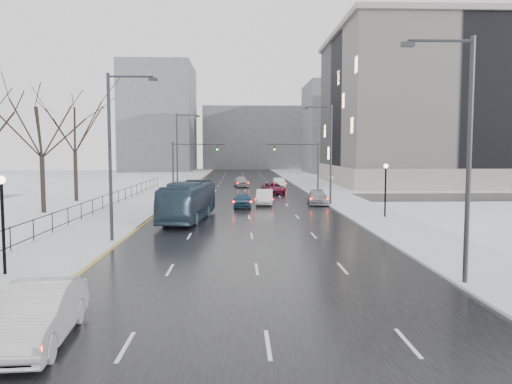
{
  "coord_description": "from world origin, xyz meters",
  "views": [
    {
      "loc": [
        -0.81,
        -9.66,
        5.53
      ],
      "look_at": [
        0.42,
        26.35,
        2.5
      ],
      "focal_mm": 35.0,
      "sensor_mm": 36.0,
      "label": 1
    }
  ],
  "objects": [
    {
      "name": "mast_signal_right",
      "position": [
        7.33,
        48.0,
        4.11
      ],
      "size": [
        6.1,
        0.33,
        6.5
      ],
      "color": "#2D2D33",
      "rests_on": "ground"
    },
    {
      "name": "streetlight_r_mid",
      "position": [
        8.17,
        40.0,
        5.62
      ],
      "size": [
        2.95,
        0.25,
        10.0
      ],
      "color": "#2D2D33",
      "rests_on": "ground"
    },
    {
      "name": "mast_signal_left",
      "position": [
        -7.33,
        48.0,
        4.11
      ],
      "size": [
        6.1,
        0.33,
        6.5
      ],
      "color": "#2D2D33",
      "rests_on": "ground"
    },
    {
      "name": "sidewalk_right",
      "position": [
        10.5,
        60.0,
        0.08
      ],
      "size": [
        5.0,
        150.0,
        0.16
      ],
      "primitive_type": "cube",
      "color": "silver",
      "rests_on": "ground"
    },
    {
      "name": "streetlight_l_far",
      "position": [
        -8.17,
        52.0,
        5.62
      ],
      "size": [
        2.95,
        0.25,
        10.0
      ],
      "color": "#2D2D33",
      "rests_on": "ground"
    },
    {
      "name": "bldg_far_center",
      "position": [
        4.0,
        140.0,
        9.0
      ],
      "size": [
        30.0,
        18.0,
        18.0
      ],
      "primitive_type": "cube",
      "color": "slate",
      "rests_on": "ground"
    },
    {
      "name": "no_uturn_sign",
      "position": [
        9.2,
        44.0,
        2.3
      ],
      "size": [
        0.6,
        0.06,
        2.7
      ],
      "color": "#2D2D33",
      "rests_on": "sidewalk_right"
    },
    {
      "name": "lamppost_l",
      "position": [
        -11.0,
        12.0,
        2.94
      ],
      "size": [
        0.36,
        0.36,
        4.28
      ],
      "color": "black",
      "rests_on": "sidewalk_left"
    },
    {
      "name": "streetlight_r_near",
      "position": [
        8.17,
        10.0,
        5.62
      ],
      "size": [
        2.95,
        0.25,
        10.0
      ],
      "color": "#2D2D33",
      "rests_on": "ground"
    },
    {
      "name": "civic_building",
      "position": [
        35.0,
        72.0,
        11.21
      ],
      "size": [
        41.0,
        31.0,
        24.8
      ],
      "color": "gray",
      "rests_on": "ground"
    },
    {
      "name": "sedan_right_near",
      "position": [
        1.77,
        40.37,
        0.81
      ],
      "size": [
        1.95,
        4.75,
        1.53
      ],
      "primitive_type": "imported",
      "rotation": [
        0.0,
        0.0,
        -0.07
      ],
      "color": "white",
      "rests_on": "road"
    },
    {
      "name": "road",
      "position": [
        0.0,
        60.0,
        0.02
      ],
      "size": [
        16.0,
        150.0,
        0.04
      ],
      "primitive_type": "cube",
      "color": "black",
      "rests_on": "ground"
    },
    {
      "name": "lamppost_r_mid",
      "position": [
        11.0,
        30.0,
        2.94
      ],
      "size": [
        0.36,
        0.36,
        4.28
      ],
      "color": "black",
      "rests_on": "sidewalk_right"
    },
    {
      "name": "park_strip",
      "position": [
        -20.0,
        60.0,
        0.06
      ],
      "size": [
        14.0,
        150.0,
        0.12
      ],
      "primitive_type": "cube",
      "color": "white",
      "rests_on": "ground"
    },
    {
      "name": "iron_fence",
      "position": [
        -13.0,
        30.0,
        0.91
      ],
      "size": [
        0.06,
        70.0,
        1.3
      ],
      "color": "black",
      "rests_on": "sidewalk_left"
    },
    {
      "name": "sedan_center_near",
      "position": [
        -0.5,
        37.96,
        0.75
      ],
      "size": [
        1.68,
        4.16,
        1.41
      ],
      "primitive_type": "imported",
      "rotation": [
        0.0,
        0.0,
        -0.0
      ],
      "color": "navy",
      "rests_on": "road"
    },
    {
      "name": "sedan_right_cross",
      "position": [
        3.5,
        52.61,
        0.76
      ],
      "size": [
        2.97,
        5.44,
        1.44
      ],
      "primitive_type": "imported",
      "rotation": [
        0.0,
        0.0,
        0.11
      ],
      "color": "#550E29",
      "rests_on": "road"
    },
    {
      "name": "sedan_left_near",
      "position": [
        -6.58,
        4.36,
        0.88
      ],
      "size": [
        2.13,
        5.21,
        1.68
      ],
      "primitive_type": "imported",
      "rotation": [
        0.0,
        0.0,
        0.07
      ],
      "color": "silver",
      "rests_on": "road"
    },
    {
      "name": "sedan_right_far",
      "position": [
        7.2,
        40.62,
        0.74
      ],
      "size": [
        2.31,
        4.95,
        1.4
      ],
      "primitive_type": "imported",
      "rotation": [
        0.0,
        0.0,
        -0.07
      ],
      "color": "gray",
      "rests_on": "road"
    },
    {
      "name": "bldg_far_left",
      "position": [
        -22.0,
        125.0,
        14.0
      ],
      "size": [
        18.0,
        22.0,
        28.0
      ],
      "primitive_type": "cube",
      "color": "slate",
      "rests_on": "ground"
    },
    {
      "name": "bldg_far_right",
      "position": [
        28.0,
        115.0,
        11.0
      ],
      "size": [
        24.0,
        20.0,
        22.0
      ],
      "primitive_type": "cube",
      "color": "slate",
      "rests_on": "ground"
    },
    {
      "name": "tree_park_e",
      "position": [
        -18.2,
        44.0,
        0.0
      ],
      "size": [
        9.45,
        9.45,
        13.5
      ],
      "primitive_type": null,
      "color": "black",
      "rests_on": "ground"
    },
    {
      "name": "streetlight_l_near",
      "position": [
        -8.17,
        20.0,
        5.62
      ],
      "size": [
        2.95,
        0.25,
        10.0
      ],
      "color": "#2D2D33",
      "rests_on": "ground"
    },
    {
      "name": "sidewalk_left",
      "position": [
        -10.5,
        60.0,
        0.08
      ],
      "size": [
        5.0,
        150.0,
        0.16
      ],
      "primitive_type": "cube",
      "color": "silver",
      "rests_on": "ground"
    },
    {
      "name": "cross_road",
      "position": [
        0.0,
        48.0,
        0.02
      ],
      "size": [
        130.0,
        10.0,
        0.04
      ],
      "primitive_type": "cube",
      "color": "black",
      "rests_on": "ground"
    },
    {
      "name": "sedan_right_distant",
      "position": [
        5.06,
        63.03,
        0.75
      ],
      "size": [
        1.64,
        4.35,
        1.42
      ],
      "primitive_type": "imported",
      "rotation": [
        0.0,
        0.0,
        0.03
      ],
      "color": "silver",
      "rests_on": "road"
    },
    {
      "name": "sedan_center_far",
      "position": [
        -0.5,
        65.01,
        0.86
      ],
      "size": [
        2.49,
        4.99,
        1.63
      ],
      "primitive_type": "imported",
      "rotation": [
        0.0,
        0.0,
        0.12
      ],
      "color": "gray",
      "rests_on": "road"
    },
    {
      "name": "tree_park_d",
      "position": [
        -17.8,
        34.0,
        0.0
      ],
      "size": [
        8.75,
        8.75,
        12.5
      ],
      "primitive_type": null,
      "color": "black",
      "rests_on": "ground"
    },
    {
      "name": "bus",
      "position": [
        -4.8,
        29.46,
        1.55
      ],
      "size": [
        3.71,
        11.06,
        3.02
      ],
      "primitive_type": "imported",
      "rotation": [
        0.0,
        0.0,
        -0.11
      ],
      "color": "#273B4C",
      "rests_on": "road"
    }
  ]
}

